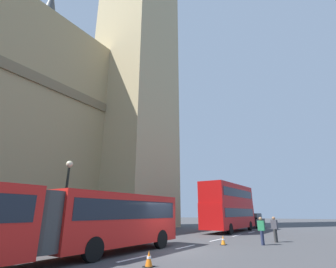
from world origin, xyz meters
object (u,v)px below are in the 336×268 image
Objects in this scene: double_decker_bus at (229,205)px; traffic_cone_middle at (223,240)px; street_lamp at (66,195)px; traffic_cone_west at (149,259)px; pedestrian_by_kerb at (275,228)px; sedan_lead at (254,221)px; pedestrian_near_cones at (261,230)px; articulated_bus at (35,218)px.

double_decker_bus is 17.45× the size of traffic_cone_middle.
traffic_cone_west is at bearing -101.35° from street_lamp.
pedestrian_by_kerb is at bearing -141.57° from double_decker_bus.
street_lamp is 3.12× the size of pedestrian_by_kerb.
sedan_lead is at bearing 7.21° from traffic_cone_west.
sedan_lead reaches higher than pedestrian_near_cones.
double_decker_bus is 17.80m from street_lamp.
street_lamp is (-17.22, 4.50, 0.35)m from double_decker_bus.
traffic_cone_west is 8.76m from street_lamp.
pedestrian_near_cones is 1.00× the size of pedestrian_by_kerb.
sedan_lead is 19.98m from traffic_cone_middle.
traffic_cone_west is 9.40m from pedestrian_near_cones.
double_decker_bus reaches higher than sedan_lead.
pedestrian_near_cones is at bearing -12.26° from traffic_cone_west.
sedan_lead is 7.59× the size of traffic_cone_west.
double_decker_bus is at bearing 10.94° from traffic_cone_west.
traffic_cone_west is at bearing 167.74° from pedestrian_near_cones.
pedestrian_near_cones is at bearing -53.41° from street_lamp.
pedestrian_by_kerb reaches higher than traffic_cone_middle.
pedestrian_near_cones is (9.17, -1.99, 0.63)m from traffic_cone_west.
articulated_bus is 3.82× the size of sedan_lead.
street_lamp reaches higher than sedan_lead.
sedan_lead is 2.60× the size of pedestrian_near_cones.
street_lamp is at bearing 132.44° from pedestrian_by_kerb.
sedan_lead is at bearing -1.09° from double_decker_bus.
street_lamp is (1.64, 8.15, 2.77)m from traffic_cone_west.
pedestrian_by_kerb is (11.26, -2.38, 0.63)m from traffic_cone_west.
articulated_bus is at bearing -179.99° from double_decker_bus.
double_decker_bus is 8.85m from sedan_lead.
articulated_bus is 21.51m from double_decker_bus.
pedestrian_by_kerb is at bearing -36.07° from traffic_cone_middle.
articulated_bus is at bearing 179.69° from sedan_lead.
traffic_cone_middle is (-11.02, -3.52, -2.43)m from double_decker_bus.
sedan_lead is (8.66, -0.16, -1.80)m from double_decker_bus.
articulated_bus reaches higher than traffic_cone_west.
double_decker_bus is at bearing 178.91° from sedan_lead.
articulated_bus reaches higher than pedestrian_by_kerb.
double_decker_bus is 11.83m from traffic_cone_middle.
double_decker_bus reaches higher than pedestrian_by_kerb.
street_lamp reaches higher than pedestrian_by_kerb.
traffic_cone_west is 11.53m from pedestrian_by_kerb.
articulated_bus is at bearing 125.83° from traffic_cone_west.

